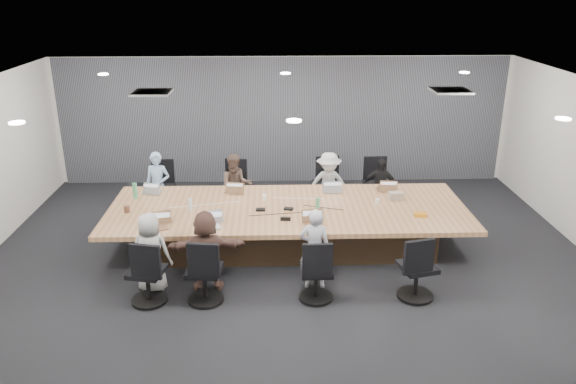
{
  "coord_description": "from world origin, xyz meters",
  "views": [
    {
      "loc": [
        -0.27,
        -8.22,
        4.3
      ],
      "look_at": [
        0.0,
        0.4,
        1.05
      ],
      "focal_mm": 35.0,
      "sensor_mm": 36.0,
      "label": 1
    }
  ],
  "objects_px": {
    "laptop_2": "(332,190)",
    "canvas_bag": "(396,196)",
    "chair_6": "(316,275)",
    "chair_7": "(417,272)",
    "snack_packet": "(421,215)",
    "person_6": "(315,249)",
    "laptop_3": "(386,189)",
    "chair_4": "(147,277)",
    "bottle_clear": "(190,205)",
    "bottle_green_right": "(318,204)",
    "chair_1": "(237,191)",
    "person_0": "(158,186)",
    "chair_3": "(376,189)",
    "laptop_6": "(312,226)",
    "chair_0": "(162,192)",
    "person_2": "(329,185)",
    "laptop_4": "(157,228)",
    "conference_table": "(288,226)",
    "stapler": "(286,219)",
    "laptop_1": "(234,191)",
    "person_4": "(151,252)",
    "mug_brown": "(127,209)",
    "person_5": "(206,251)",
    "chair_2": "(327,189)",
    "bottle_green_left": "(135,191)",
    "chair_5": "(205,275)",
    "laptop_0": "(152,192)",
    "laptop_5": "(210,227)",
    "person_3": "(380,187)",
    "person_1": "(236,186)"
  },
  "relations": [
    {
      "from": "laptop_2",
      "to": "canvas_bag",
      "type": "height_order",
      "value": "canvas_bag"
    },
    {
      "from": "chair_6",
      "to": "chair_7",
      "type": "relative_size",
      "value": 0.93
    },
    {
      "from": "canvas_bag",
      "to": "snack_packet",
      "type": "height_order",
      "value": "canvas_bag"
    },
    {
      "from": "person_6",
      "to": "laptop_3",
      "type": "bearing_deg",
      "value": -117.38
    },
    {
      "from": "chair_4",
      "to": "bottle_clear",
      "type": "relative_size",
      "value": 3.74
    },
    {
      "from": "bottle_green_right",
      "to": "snack_packet",
      "type": "distance_m",
      "value": 1.67
    },
    {
      "from": "chair_1",
      "to": "person_0",
      "type": "distance_m",
      "value": 1.54
    },
    {
      "from": "bottle_clear",
      "to": "canvas_bag",
      "type": "distance_m",
      "value": 3.52
    },
    {
      "from": "chair_3",
      "to": "laptop_6",
      "type": "relative_size",
      "value": 2.45
    },
    {
      "from": "chair_0",
      "to": "person_2",
      "type": "distance_m",
      "value": 3.28
    },
    {
      "from": "chair_6",
      "to": "laptop_4",
      "type": "bearing_deg",
      "value": 157.84
    },
    {
      "from": "conference_table",
      "to": "stapler",
      "type": "bearing_deg",
      "value": -95.43
    },
    {
      "from": "laptop_1",
      "to": "chair_4",
      "type": "bearing_deg",
      "value": 76.03
    },
    {
      "from": "laptop_2",
      "to": "laptop_6",
      "type": "height_order",
      "value": "same"
    },
    {
      "from": "chair_0",
      "to": "person_6",
      "type": "height_order",
      "value": "person_6"
    },
    {
      "from": "stapler",
      "to": "chair_7",
      "type": "bearing_deg",
      "value": -27.17
    },
    {
      "from": "laptop_2",
      "to": "stapler",
      "type": "distance_m",
      "value": 1.62
    },
    {
      "from": "conference_table",
      "to": "person_4",
      "type": "relative_size",
      "value": 4.96
    },
    {
      "from": "mug_brown",
      "to": "laptop_4",
      "type": "bearing_deg",
      "value": -47.38
    },
    {
      "from": "person_5",
      "to": "bottle_green_right",
      "type": "relative_size",
      "value": 5.4
    },
    {
      "from": "conference_table",
      "to": "person_4",
      "type": "distance_m",
      "value": 2.45
    },
    {
      "from": "chair_1",
      "to": "chair_2",
      "type": "xyz_separation_m",
      "value": [
        1.77,
        0.0,
        0.04
      ]
    },
    {
      "from": "person_5",
      "to": "bottle_green_left",
      "type": "distance_m",
      "value": 2.35
    },
    {
      "from": "chair_0",
      "to": "laptop_6",
      "type": "distance_m",
      "value": 3.75
    },
    {
      "from": "chair_2",
      "to": "chair_4",
      "type": "relative_size",
      "value": 1.08
    },
    {
      "from": "chair_3",
      "to": "chair_7",
      "type": "bearing_deg",
      "value": 90.49
    },
    {
      "from": "chair_5",
      "to": "chair_6",
      "type": "distance_m",
      "value": 1.58
    },
    {
      "from": "laptop_0",
      "to": "bottle_clear",
      "type": "bearing_deg",
      "value": 143.54
    },
    {
      "from": "chair_5",
      "to": "laptop_5",
      "type": "xyz_separation_m",
      "value": [
        0.0,
        0.9,
        0.34
      ]
    },
    {
      "from": "chair_1",
      "to": "snack_packet",
      "type": "height_order",
      "value": "chair_1"
    },
    {
      "from": "laptop_1",
      "to": "person_3",
      "type": "bearing_deg",
      "value": -159.16
    },
    {
      "from": "chair_1",
      "to": "chair_7",
      "type": "distance_m",
      "value": 4.37
    },
    {
      "from": "person_2",
      "to": "person_6",
      "type": "height_order",
      "value": "person_2"
    },
    {
      "from": "laptop_2",
      "to": "laptop_3",
      "type": "distance_m",
      "value": 0.99
    },
    {
      "from": "canvas_bag",
      "to": "person_3",
      "type": "bearing_deg",
      "value": 93.99
    },
    {
      "from": "laptop_1",
      "to": "person_3",
      "type": "relative_size",
      "value": 0.28
    },
    {
      "from": "laptop_3",
      "to": "chair_5",
      "type": "bearing_deg",
      "value": 44.65
    },
    {
      "from": "laptop_1",
      "to": "bottle_green_right",
      "type": "relative_size",
      "value": 1.41
    },
    {
      "from": "person_0",
      "to": "laptop_6",
      "type": "distance_m",
      "value": 3.51
    },
    {
      "from": "laptop_3",
      "to": "laptop_6",
      "type": "relative_size",
      "value": 0.91
    },
    {
      "from": "chair_4",
      "to": "laptop_1",
      "type": "height_order",
      "value": "chair_4"
    },
    {
      "from": "chair_1",
      "to": "bottle_green_right",
      "type": "height_order",
      "value": "bottle_green_right"
    },
    {
      "from": "person_2",
      "to": "person_4",
      "type": "xyz_separation_m",
      "value": [
        -2.86,
        -2.7,
        -0.04
      ]
    },
    {
      "from": "person_2",
      "to": "laptop_2",
      "type": "distance_m",
      "value": 0.56
    },
    {
      "from": "chair_2",
      "to": "laptop_5",
      "type": "distance_m",
      "value": 3.25
    },
    {
      "from": "person_2",
      "to": "chair_2",
      "type": "bearing_deg",
      "value": 88.76
    },
    {
      "from": "person_1",
      "to": "person_3",
      "type": "distance_m",
      "value": 2.76
    },
    {
      "from": "laptop_3",
      "to": "person_5",
      "type": "bearing_deg",
      "value": 40.49
    },
    {
      "from": "snack_packet",
      "to": "chair_3",
      "type": "bearing_deg",
      "value": 98.57
    },
    {
      "from": "person_2",
      "to": "bottle_green_left",
      "type": "bearing_deg",
      "value": -167.55
    }
  ]
}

